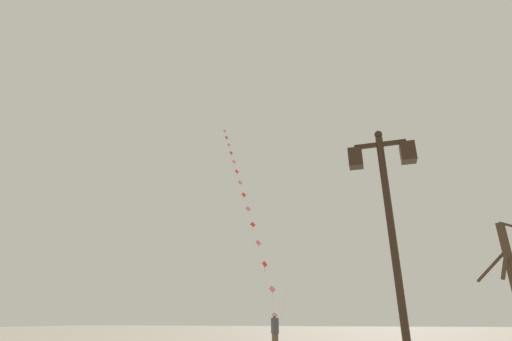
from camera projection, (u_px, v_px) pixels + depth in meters
name	position (u px, v px, depth m)	size (l,w,h in m)	color
twin_lantern_lamp_post	(388.00, 203.00, 7.18)	(1.29, 0.28, 5.05)	black
kite_train	(243.00, 191.00, 27.97)	(9.78, 15.36, 20.12)	brown
kite_flyer	(275.00, 333.00, 15.22)	(0.42, 0.61, 1.71)	brown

